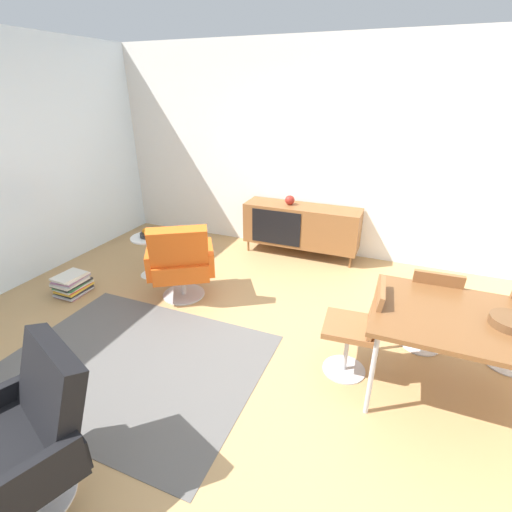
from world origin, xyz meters
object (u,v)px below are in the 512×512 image
(sideboard, at_px, (301,225))
(fruit_bowl, at_px, (148,233))
(dining_table, at_px, (492,328))
(dining_chair_near_window, at_px, (357,326))
(dining_chair_back_left, at_px, (430,305))
(wooden_bowl_on_table, at_px, (511,322))
(lounge_chair_red, at_px, (181,261))
(side_table_round, at_px, (150,251))
(magazine_stack, at_px, (72,284))
(armchair_black_shell, at_px, (26,434))
(vase_cobalt, at_px, (290,200))

(sideboard, bearing_deg, fruit_bowl, -139.79)
(dining_table, relative_size, dining_chair_near_window, 1.87)
(dining_chair_back_left, bearing_deg, wooden_bowl_on_table, -52.09)
(wooden_bowl_on_table, bearing_deg, dining_table, 178.75)
(sideboard, height_order, dining_chair_back_left, dining_chair_back_left)
(dining_chair_near_window, xyz_separation_m, lounge_chair_red, (-1.98, 0.49, -0.00))
(dining_chair_back_left, relative_size, lounge_chair_red, 0.90)
(dining_table, distance_m, side_table_round, 3.67)
(side_table_round, relative_size, magazine_stack, 1.31)
(armchair_black_shell, bearing_deg, side_table_round, 113.66)
(armchair_black_shell, height_order, side_table_round, armchair_black_shell)
(sideboard, height_order, dining_table, dining_table)
(fruit_bowl, bearing_deg, magazine_stack, -127.20)
(sideboard, relative_size, fruit_bowl, 8.00)
(vase_cobalt, bearing_deg, fruit_bowl, -136.27)
(dining_table, xyz_separation_m, fruit_bowl, (-3.55, 0.85, -0.13))
(wooden_bowl_on_table, bearing_deg, fruit_bowl, 166.79)
(side_table_round, bearing_deg, vase_cobalt, 43.70)
(dining_chair_near_window, bearing_deg, lounge_chair_red, 165.97)
(lounge_chair_red, bearing_deg, sideboard, 62.20)
(side_table_round, xyz_separation_m, magazine_stack, (-0.57, -0.75, -0.20))
(magazine_stack, bearing_deg, lounge_chair_red, 17.51)
(dining_chair_near_window, distance_m, dining_chair_back_left, 0.77)
(magazine_stack, bearing_deg, dining_chair_back_left, 6.90)
(wooden_bowl_on_table, distance_m, magazine_stack, 4.26)
(vase_cobalt, relative_size, side_table_round, 0.26)
(wooden_bowl_on_table, relative_size, dining_chair_back_left, 0.30)
(wooden_bowl_on_table, height_order, lounge_chair_red, lounge_chair_red)
(dining_chair_back_left, bearing_deg, armchair_black_shell, -132.33)
(sideboard, height_order, fruit_bowl, sideboard)
(armchair_black_shell, bearing_deg, sideboard, 83.45)
(dining_chair_near_window, bearing_deg, fruit_bowl, 162.34)
(lounge_chair_red, bearing_deg, dining_chair_back_left, 1.38)
(lounge_chair_red, bearing_deg, magazine_stack, -162.49)
(sideboard, distance_m, fruit_bowl, 2.07)
(dining_chair_near_window, relative_size, lounge_chair_red, 0.90)
(vase_cobalt, xyz_separation_m, dining_table, (2.16, -2.19, -0.09))
(lounge_chair_red, xyz_separation_m, side_table_round, (-0.69, 0.35, -0.15))
(dining_chair_near_window, height_order, magazine_stack, dining_chair_near_window)
(vase_cobalt, bearing_deg, sideboard, -0.60)
(vase_cobalt, bearing_deg, armchair_black_shell, -93.91)
(side_table_round, bearing_deg, sideboard, 40.19)
(dining_chair_back_left, bearing_deg, dining_chair_near_window, -134.31)
(sideboard, relative_size, wooden_bowl_on_table, 6.15)
(vase_cobalt, xyz_separation_m, dining_chair_near_window, (1.27, -2.18, -0.32))
(dining_table, xyz_separation_m, magazine_stack, (-4.12, 0.10, -0.58))
(sideboard, xyz_separation_m, vase_cobalt, (-0.18, 0.00, 0.35))
(sideboard, bearing_deg, lounge_chair_red, -117.80)
(dining_chair_near_window, distance_m, side_table_round, 2.80)
(dining_table, xyz_separation_m, lounge_chair_red, (-2.86, 0.50, -0.23))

